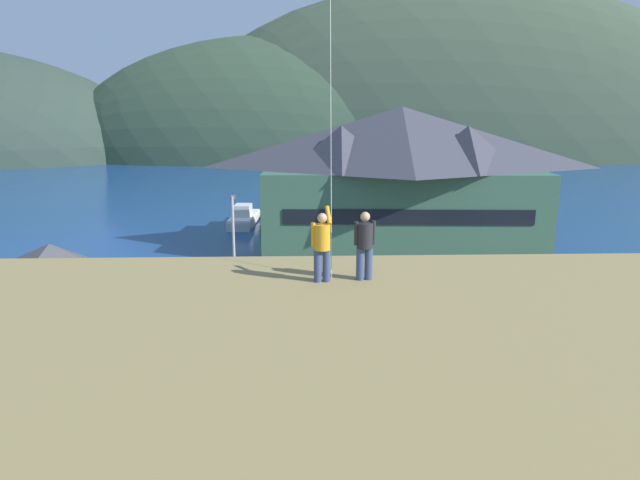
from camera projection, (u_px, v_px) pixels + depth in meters
ground_plane at (330, 371)px, 24.06m from camera, size 600.00×600.00×0.00m
parking_lot_pad at (326, 326)px, 28.91m from camera, size 40.00×20.00×0.10m
bay_water at (310, 187)px, 82.47m from camera, size 360.00×84.00×0.03m
far_hill_east_peak at (273, 158)px, 135.68m from camera, size 101.27×45.51×57.22m
far_hill_center_saddle at (462, 157)px, 138.13m from camera, size 148.39×46.92×82.61m
harbor_lodge at (400, 175)px, 44.06m from camera, size 23.12×12.87×11.44m
storage_shed_near_lot at (54, 290)px, 26.96m from camera, size 6.28×6.05×4.85m
wharf_dock at (279, 219)px, 56.46m from camera, size 3.20×10.52×0.70m
moored_boat_wharfside at (244, 218)px, 54.85m from camera, size 2.69×7.05×2.16m
moored_boat_outer_mooring at (316, 221)px, 53.44m from camera, size 2.82×8.42×2.16m
parked_car_mid_row_center at (490, 348)px, 23.84m from camera, size 4.25×2.14×1.82m
parked_car_back_row_right at (411, 302)px, 29.65m from camera, size 4.33×2.31×1.82m
parked_car_front_row_silver at (277, 292)px, 31.21m from camera, size 4.24×2.14×1.82m
parked_car_back_row_left at (537, 302)px, 29.57m from camera, size 4.36×2.38×1.82m
parked_car_lone_by_shed at (256, 338)px, 24.88m from camera, size 4.24×2.12×1.82m
parked_car_front_row_red at (143, 341)px, 24.55m from camera, size 4.26×2.17×1.82m
parking_light_pole at (234, 237)px, 33.35m from camera, size 0.24×0.78×6.02m
person_kite_flyer at (322, 245)px, 13.62m from camera, size 0.52×0.68×1.86m
person_companion at (365, 244)px, 13.79m from camera, size 0.54×0.40×1.74m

